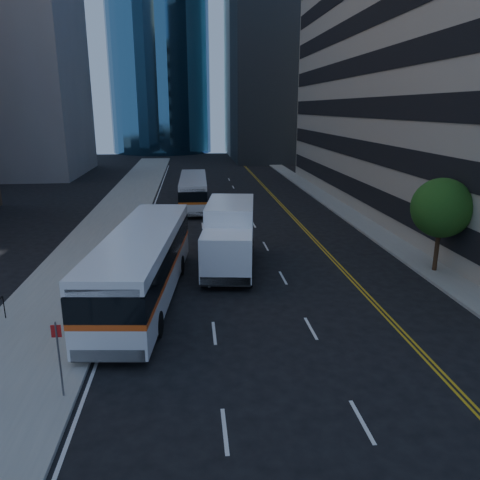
{
  "coord_description": "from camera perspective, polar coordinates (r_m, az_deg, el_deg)",
  "views": [
    {
      "loc": [
        -4.23,
        -15.21,
        8.79
      ],
      "look_at": [
        -2.05,
        5.83,
        2.8
      ],
      "focal_mm": 35.0,
      "sensor_mm": 36.0,
      "label": 1
    }
  ],
  "objects": [
    {
      "name": "midrise_west",
      "position": [
        71.82,
        -27.15,
        21.16
      ],
      "size": [
        18.0,
        18.0,
        35.0
      ],
      "primitive_type": "cube",
      "color": "gray",
      "rests_on": "ground"
    },
    {
      "name": "bus_rear",
      "position": [
        43.1,
        -5.71,
        6.01
      ],
      "size": [
        2.49,
        10.77,
        2.77
      ],
      "rotation": [
        0.0,
        0.0,
        -0.01
      ],
      "color": "silver",
      "rests_on": "ground"
    },
    {
      "name": "ground",
      "position": [
        18.07,
        8.64,
        -13.49
      ],
      "size": [
        160.0,
        160.0,
        0.0
      ],
      "primitive_type": "plane",
      "color": "black",
      "rests_on": "ground"
    },
    {
      "name": "sidewalk_east",
      "position": [
        43.22,
        12.07,
        3.82
      ],
      "size": [
        2.0,
        90.0,
        0.15
      ],
      "primitive_type": "cube",
      "color": "gray",
      "rests_on": "ground"
    },
    {
      "name": "box_truck",
      "position": [
        26.24,
        -1.28,
        0.59
      ],
      "size": [
        3.6,
        7.84,
        3.61
      ],
      "rotation": [
        0.0,
        0.0,
        -0.14
      ],
      "color": "white",
      "rests_on": "ground"
    },
    {
      "name": "sidewalk_west",
      "position": [
        41.62,
        -14.47,
        3.21
      ],
      "size": [
        5.0,
        90.0,
        0.15
      ],
      "primitive_type": "cube",
      "color": "gray",
      "rests_on": "ground"
    },
    {
      "name": "bus_front",
      "position": [
        22.32,
        -11.72,
        -2.77
      ],
      "size": [
        4.12,
        13.04,
        3.31
      ],
      "rotation": [
        0.0,
        0.0,
        -0.1
      ],
      "color": "white",
      "rests_on": "ground"
    },
    {
      "name": "street_tree",
      "position": [
        27.21,
        23.36,
        3.6
      ],
      "size": [
        3.2,
        3.2,
        5.1
      ],
      "color": "#332114",
      "rests_on": "sidewalk_east"
    }
  ]
}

